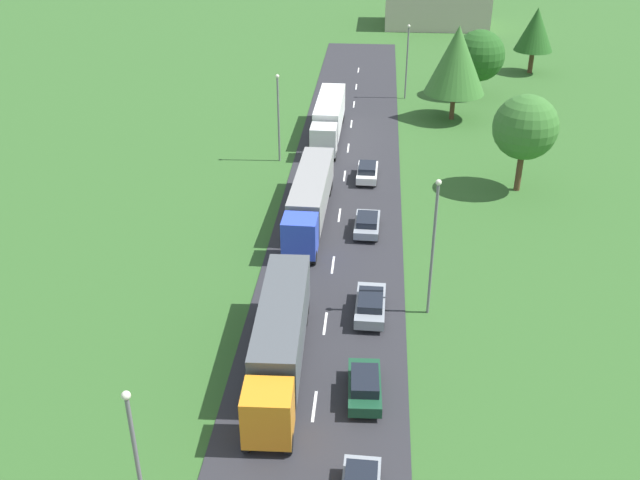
{
  "coord_description": "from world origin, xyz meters",
  "views": [
    {
      "loc": [
        2.69,
        -15.14,
        25.97
      ],
      "look_at": [
        -1.07,
        30.4,
        1.0
      ],
      "focal_mm": 40.25,
      "sensor_mm": 36.0,
      "label": 1
    }
  ],
  "objects": [
    {
      "name": "lamppost_lead",
      "position": [
        -6.15,
        4.66,
        4.69
      ],
      "size": [
        0.36,
        0.36,
        8.42
      ],
      "color": "slate",
      "rests_on": "ground"
    },
    {
      "name": "car_second",
      "position": [
        2.61,
        14.73,
        0.85
      ],
      "size": [
        1.92,
        4.19,
        1.54
      ],
      "color": "#19472D",
      "rests_on": "road"
    },
    {
      "name": "tree_maple",
      "position": [
        15.03,
        42.71,
        5.68
      ],
      "size": [
        5.45,
        5.45,
        8.42
      ],
      "color": "#513823",
      "rests_on": "ground"
    },
    {
      "name": "truck_lead",
      "position": [
        -2.18,
        16.82,
        2.19
      ],
      "size": [
        2.87,
        13.48,
        3.73
      ],
      "color": "orange",
      "rests_on": "road"
    },
    {
      "name": "road",
      "position": [
        0.0,
        24.5,
        0.03
      ],
      "size": [
        10.0,
        140.0,
        0.06
      ],
      "primitive_type": "cube",
      "color": "#2B2B30",
      "rests_on": "ground"
    },
    {
      "name": "distant_building",
      "position": [
        11.81,
        108.8,
        3.35
      ],
      "size": [
        16.73,
        11.47,
        6.71
      ],
      "primitive_type": "cube",
      "color": "#B2A899",
      "rests_on": "ground"
    },
    {
      "name": "car_third",
      "position": [
        2.76,
        22.53,
        0.84
      ],
      "size": [
        1.92,
        4.49,
        1.48
      ],
      "color": "#8C939E",
      "rests_on": "road"
    },
    {
      "name": "lamppost_fourth",
      "position": [
        5.91,
        68.01,
        4.77
      ],
      "size": [
        0.36,
        0.36,
        8.58
      ],
      "color": "slate",
      "rests_on": "ground"
    },
    {
      "name": "car_fourth",
      "position": [
        2.27,
        33.7,
        0.8
      ],
      "size": [
        1.97,
        4.15,
        1.39
      ],
      "color": "#8C939E",
      "rests_on": "road"
    },
    {
      "name": "truck_third",
      "position": [
        -2.15,
        54.2,
        2.17
      ],
      "size": [
        2.63,
        13.5,
        3.7
      ],
      "color": "white",
      "rests_on": "road"
    },
    {
      "name": "truck_second",
      "position": [
        -2.27,
        35.35,
        2.07
      ],
      "size": [
        2.78,
        14.39,
        3.44
      ],
      "color": "blue",
      "rests_on": "road"
    },
    {
      "name": "car_fifth",
      "position": [
        2.04,
        43.65,
        0.84
      ],
      "size": [
        1.88,
        4.17,
        1.5
      ],
      "color": "white",
      "rests_on": "road"
    },
    {
      "name": "tree_birch",
      "position": [
        10.84,
        61.06,
        6.47
      ],
      "size": [
        6.47,
        6.47,
        10.05
      ],
      "color": "#513823",
      "rests_on": "ground"
    },
    {
      "name": "tree_pine",
      "position": [
        14.32,
        69.67,
        4.82
      ],
      "size": [
        5.92,
        5.92,
        7.79
      ],
      "color": "#513823",
      "rests_on": "ground"
    },
    {
      "name": "lamppost_second",
      "position": [
        6.4,
        23.2,
        5.11
      ],
      "size": [
        0.36,
        0.36,
        9.24
      ],
      "color": "slate",
      "rests_on": "ground"
    },
    {
      "name": "tree_oak",
      "position": [
        22.59,
        80.51,
        5.61
      ],
      "size": [
        4.95,
        4.95,
        8.37
      ],
      "color": "#513823",
      "rests_on": "ground"
    },
    {
      "name": "lamppost_third",
      "position": [
        -6.33,
        47.59,
        4.62
      ],
      "size": [
        0.36,
        0.36,
        8.29
      ],
      "color": "slate",
      "rests_on": "ground"
    },
    {
      "name": "lane_marking_centre",
      "position": [
        0.0,
        20.82,
        0.07
      ],
      "size": [
        0.16,
        120.61,
        0.01
      ],
      "color": "white",
      "rests_on": "road"
    }
  ]
}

